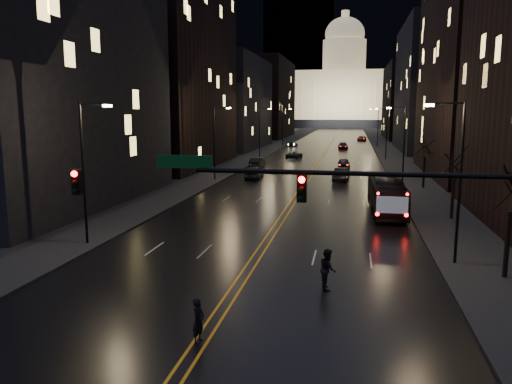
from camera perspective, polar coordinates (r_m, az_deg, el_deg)
The scene contains 37 objects.
ground at distance 20.56m, azimuth -5.07°, elevation -14.92°, with size 900.00×900.00×0.00m, color black.
road at distance 148.34m, azimuth 8.88°, elevation 5.94°, with size 20.00×320.00×0.02m, color black.
sidewalk_left at distance 149.49m, azimuth 3.48°, elevation 6.08°, with size 8.00×320.00×0.16m, color black.
sidewalk_right at distance 148.50m, azimuth 14.31°, elevation 5.79°, with size 8.00×320.00×0.16m, color black.
center_line at distance 148.34m, azimuth 8.88°, elevation 5.94°, with size 0.62×320.00×0.01m, color orange.
building_left_near at distance 47.92m, azimuth -22.86°, elevation 11.67°, with size 12.00×28.00×22.00m, color black.
building_left_mid at distance 76.84m, azimuth -9.39°, elevation 13.34°, with size 12.00×30.00×28.00m, color black.
building_left_far at distance 113.11m, azimuth -2.59°, elevation 10.09°, with size 12.00×34.00×20.00m, color black.
building_left_dist at distance 160.21m, azimuth 1.47°, elevation 10.57°, with size 12.00×40.00×24.00m, color black.
building_right_tall at distance 70.61m, azimuth 24.79°, elevation 17.09°, with size 12.00×30.00×38.00m, color black.
building_right_mid at distance 111.22m, azimuth 19.38°, elevation 11.14°, with size 12.00×34.00×26.00m, color black.
building_right_dist at distance 158.81m, azimuth 16.82°, elevation 9.84°, with size 12.00×40.00×22.00m, color black.
mountain_ridge at distance 403.51m, azimuth 16.44°, elevation 16.99°, with size 520.00×60.00×130.00m, color black.
capitol at distance 268.20m, azimuth 9.93°, elevation 11.03°, with size 90.00×50.00×58.50m.
traffic_signal at distance 18.32m, azimuth 12.76°, elevation -1.37°, with size 17.29×0.45×7.00m.
streetlamp_right_near at distance 28.75m, azimuth 21.97°, elevation 1.96°, with size 2.13×0.25×9.00m.
streetlamp_left_near at distance 32.46m, azimuth -18.88°, elevation 2.90°, with size 2.13×0.25×9.00m.
streetlamp_right_mid at distance 58.37m, azimuth 16.41°, elevation 5.64°, with size 2.13×0.25×9.00m.
streetlamp_left_mid at distance 60.28m, azimuth -4.62°, elevation 6.09°, with size 2.13×0.25×9.00m.
streetlamp_right_far at distance 88.25m, azimuth 14.59°, elevation 6.83°, with size 2.13×0.25×9.00m.
streetlamp_left_far at distance 89.52m, azimuth 0.53°, elevation 7.16°, with size 2.13×0.25×9.00m.
streetlamp_right_dist at distance 118.19m, azimuth 13.68°, elevation 7.42°, with size 2.13×0.25×9.00m.
streetlamp_left_dist at distance 119.14m, azimuth 3.15°, elevation 7.68°, with size 2.13×0.25×9.00m.
tree_right_near at distance 27.42m, azimuth 27.17°, elevation 0.10°, with size 2.40×2.40×6.65m.
tree_right_mid at distance 40.94m, azimuth 21.77°, elevation 3.18°, with size 2.40×2.40×6.65m.
tree_right_far at distance 56.68m, azimuth 18.78°, elevation 4.86°, with size 2.40×2.40×6.65m.
bus at distance 42.63m, azimuth 14.69°, elevation -0.41°, with size 2.44×10.45×2.91m, color black.
oncoming_car_a at distance 62.25m, azimuth -0.24°, elevation 2.28°, with size 1.92×4.77×1.63m, color black.
oncoming_car_b at distance 74.21m, azimuth 0.14°, elevation 3.37°, with size 1.60×4.58×1.51m, color black.
oncoming_car_c at distance 88.92m, azimuth 4.39°, elevation 4.26°, with size 2.18×4.72×1.31m, color black.
oncoming_car_d at distance 117.82m, azimuth 4.17°, elevation 5.49°, with size 1.81×4.44×1.29m, color black.
receding_car_a at distance 60.97m, azimuth 9.71°, elevation 1.95°, with size 1.63×4.67×1.54m, color black.
receding_car_b at distance 74.42m, azimuth 10.01°, elevation 3.24°, with size 1.76×4.37×1.49m, color black.
receding_car_c at distance 111.40m, azimuth 9.92°, elevation 5.20°, with size 2.03×5.00×1.45m, color black.
receding_car_d at distance 144.32m, azimuth 12.01°, elevation 6.03°, with size 2.34×5.07×1.41m, color black.
pedestrian_a at distance 18.89m, azimuth -6.60°, elevation -14.42°, with size 0.61×0.40×1.68m, color black.
pedestrian_b at distance 24.20m, azimuth 8.20°, elevation -8.70°, with size 0.96×0.52×1.97m, color black.
Camera 1 is at (5.24, -18.01, 8.42)m, focal length 35.00 mm.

